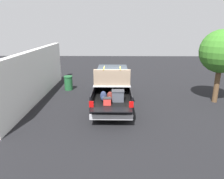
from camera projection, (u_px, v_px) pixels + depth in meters
ground_plane at (112, 105)px, 12.16m from camera, size 40.00×40.00×0.00m
pickup_truck at (112, 87)px, 12.24m from camera, size 6.05×2.06×2.23m
building_facade at (37, 75)px, 12.75m from camera, size 9.93×0.36×3.01m
tree_background at (222, 52)px, 11.80m from camera, size 2.41×2.41×4.18m
trash_can at (68, 83)px, 14.88m from camera, size 0.60×0.60×0.98m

